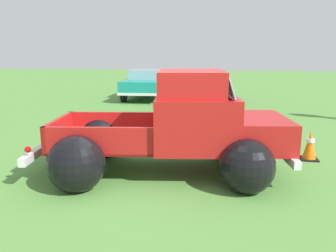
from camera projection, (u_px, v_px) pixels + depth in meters
The scene contains 5 objects.
ground_plane at pixel (161, 171), 6.43m from camera, with size 80.00×80.00×0.00m, color #548C3D.
vintage_pickup_truck at pixel (181, 133), 6.25m from camera, with size 4.83×3.25×1.96m.
show_car_0 at pixel (147, 83), 16.86m from camera, with size 2.07×4.56×1.43m.
show_car_1 at pixel (209, 85), 15.50m from camera, with size 1.96×4.34×1.43m.
lane_cone_0 at pixel (310, 145), 7.06m from camera, with size 0.36×0.36×0.63m.
Camera 1 is at (1.16, -5.98, 2.22)m, focal length 35.56 mm.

